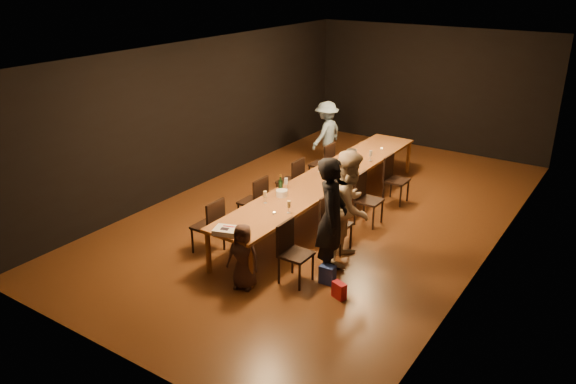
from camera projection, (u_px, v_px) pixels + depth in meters
The scene contains 30 objects.
ground at pixel (327, 213), 10.60m from camera, with size 10.00×10.00×0.00m, color #432210.
room_shell at pixel (330, 105), 9.82m from camera, with size 6.04×10.04×3.02m.
table at pixel (328, 178), 10.34m from camera, with size 0.90×6.00×0.75m.
chair_right_0 at pixel (296, 254), 8.14m from camera, with size 0.42×0.42×0.93m, color black, non-canonical shape.
chair_right_1 at pixel (336, 224), 9.06m from camera, with size 0.42×0.42×0.93m, color black, non-canonical shape.
chair_right_2 at pixel (369, 200), 9.99m from camera, with size 0.42×0.42×0.93m, color black, non-canonical shape.
chair_right_3 at pixel (397, 180), 10.91m from camera, with size 0.42×0.42×0.93m, color black, non-canonical shape.
chair_left_0 at pixel (207, 226), 9.01m from camera, with size 0.42×0.42×0.93m, color black, non-canonical shape.
chair_left_1 at pixel (252, 201), 9.94m from camera, with size 0.42×0.42×0.93m, color black, non-canonical shape.
chair_left_2 at pixel (290, 181), 10.86m from camera, with size 0.42×0.42×0.93m, color black, non-canonical shape.
chair_left_3 at pixel (321, 164), 11.79m from camera, with size 0.42×0.42×0.93m, color black, non-canonical shape.
woman_birthday at pixel (332, 218), 8.19m from camera, with size 0.68×0.44×1.86m, color black.
woman_tan at pixel (349, 207), 8.63m from camera, with size 0.88×0.68×1.80m, color beige.
man_blue at pixel (326, 134), 12.87m from camera, with size 0.97×0.55×1.49m, color #80A6C7.
child at pixel (243, 256), 8.00m from camera, with size 0.49×0.32×0.99m, color #3D2822.
gift_bag_red at pixel (339, 290), 7.86m from camera, with size 0.21×0.11×0.24m, color red.
gift_bag_blue at pixel (327, 274), 8.23m from camera, with size 0.22×0.15×0.28m, color #253EA4.
birthday_cake at pixel (226, 231), 8.11m from camera, with size 0.41×0.37×0.08m.
plate_stack at pixel (282, 193), 9.39m from camera, with size 0.19×0.19×0.11m, color white.
champagne_bottle at pixel (281, 184), 9.48m from camera, with size 0.08×0.08×0.33m, color black, non-canonical shape.
ice_bucket at pixel (352, 155), 11.06m from camera, with size 0.21×0.21×0.23m, color #B4B4B9.
wineglass_0 at pixel (265, 197), 9.10m from camera, with size 0.06×0.06×0.21m, color beige, non-canonical shape.
wineglass_1 at pixel (289, 207), 8.74m from camera, with size 0.06×0.06×0.21m, color beige, non-canonical shape.
wineglass_2 at pixel (286, 184), 9.66m from camera, with size 0.06×0.06×0.21m, color silver, non-canonical shape.
wineglass_3 at pixel (334, 182), 9.75m from camera, with size 0.06×0.06×0.21m, color beige, non-canonical shape.
wineglass_4 at pixel (320, 166), 10.48m from camera, with size 0.06×0.06×0.21m, color silver, non-canonical shape.
wineglass_5 at pixel (371, 156), 11.06m from camera, with size 0.06×0.06×0.21m, color silver, non-canonical shape.
tealight_near at pixel (274, 213), 8.73m from camera, with size 0.05×0.05×0.03m, color #B2B7B2.
tealight_mid at pixel (334, 177), 10.20m from camera, with size 0.05×0.05×0.03m, color #B2B7B2.
tealight_far at pixel (382, 149), 11.76m from camera, with size 0.05×0.05×0.03m, color #B2B7B2.
Camera 1 is at (4.75, -8.45, 4.37)m, focal length 35.00 mm.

